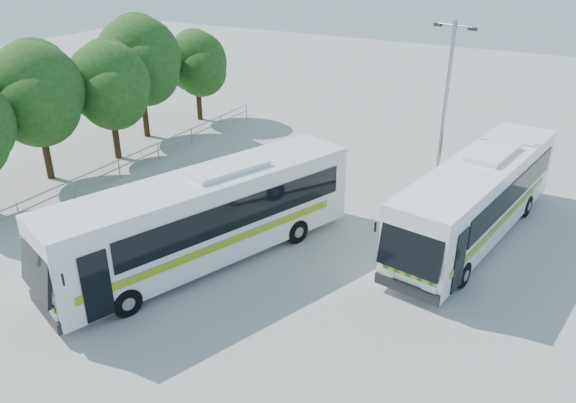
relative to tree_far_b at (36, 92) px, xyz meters
The scene contains 10 objects.
ground 13.85m from the tree_far_b, ahead, with size 100.00×100.00×0.00m, color #A2A29D.
kerb_divider 11.65m from the tree_far_b, ahead, with size 0.40×16.00×0.15m, color #B2B2AD.
railing 5.62m from the tree_far_b, 42.90° to the left, with size 0.06×22.00×1.00m.
tree_far_b is the anchor object (origin of this frame).
tree_far_c 4.01m from the tree_far_b, 77.09° to the left, with size 4.97×4.69×6.49m.
tree_far_d 7.61m from the tree_far_b, 92.23° to the left, with size 5.62×5.30×7.33m.
tree_far_e 12.13m from the tree_far_b, 88.17° to the left, with size 4.54×4.28×5.92m.
coach_main 12.57m from the tree_far_b, 12.20° to the right, with size 6.56×12.67×3.49m.
coach_adjacent 21.09m from the tree_far_b, 12.00° to the left, with size 4.22×12.24×3.33m.
lamppost 19.41m from the tree_far_b, 21.61° to the left, with size 1.96×0.82×8.23m.
Camera 1 is at (10.86, -16.19, 11.40)m, focal length 35.00 mm.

